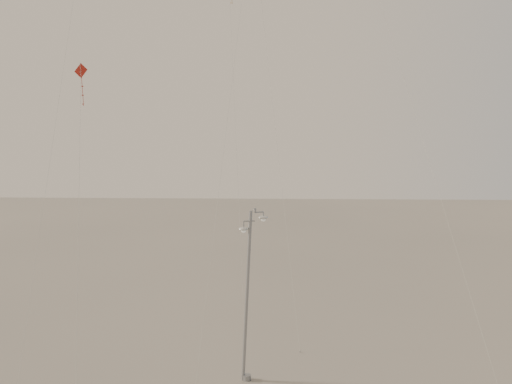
{
  "coord_description": "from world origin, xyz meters",
  "views": [
    {
      "loc": [
        1.84,
        -23.28,
        14.07
      ],
      "look_at": [
        0.83,
        5.0,
        10.55
      ],
      "focal_mm": 40.0,
      "sensor_mm": 36.0,
      "label": 1
    }
  ],
  "objects": [
    {
      "name": "kite_1",
      "position": [
        -0.46,
        8.11,
        17.14
      ],
      "size": [
        2.8,
        5.11,
        23.16
      ],
      "rotation": [
        0.0,
        0.0,
        -0.31
      ],
      "color": "#332E2A",
      "rests_on": "ground"
    },
    {
      "name": "kite_4",
      "position": [
        7.56,
        8.8,
        20.0
      ],
      "size": [
        6.86,
        10.21,
        26.7
      ],
      "rotation": [
        0.0,
        0.0,
        1.81
      ],
      "color": "#332E2A",
      "rests_on": "ground"
    },
    {
      "name": "street_lamp",
      "position": [
        0.37,
        6.36,
        5.08
      ],
      "size": [
        1.55,
        0.87,
        9.53
      ],
      "color": "#94969C",
      "rests_on": "ground"
    },
    {
      "name": "kite_3",
      "position": [
        -6.95,
        1.89,
        12.65
      ],
      "size": [
        2.8,
        9.87,
        16.81
      ],
      "rotation": [
        0.0,
        0.0,
        0.06
      ],
      "color": "#9F2017",
      "rests_on": "ground"
    },
    {
      "name": "kite_5",
      "position": [
        -1.53,
        20.35,
        19.65
      ],
      "size": [
        1.74,
        8.14,
        25.5
      ],
      "rotation": [
        0.0,
        0.0,
        -1.59
      ],
      "color": "#A6581B",
      "rests_on": "ground"
    }
  ]
}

